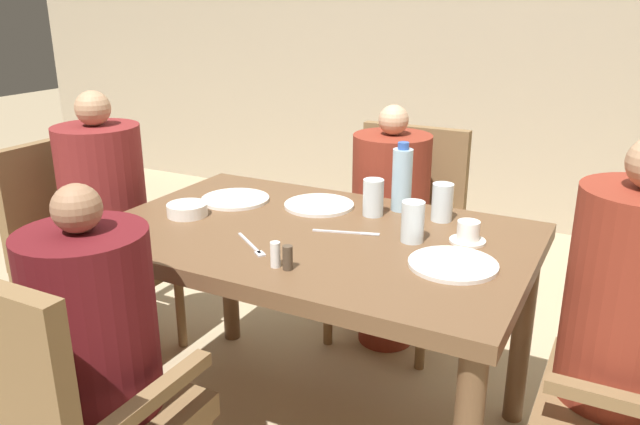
# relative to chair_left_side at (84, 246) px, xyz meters

# --- Properties ---
(ground_plane) EXTENTS (16.00, 16.00, 0.00)m
(ground_plane) POSITION_rel_chair_left_side_xyz_m (1.06, 0.00, -0.49)
(ground_plane) COLOR tan
(wall_back) EXTENTS (8.00, 0.06, 2.80)m
(wall_back) POSITION_rel_chair_left_side_xyz_m (1.06, 2.46, 0.91)
(wall_back) COLOR tan
(wall_back) RESTS_ON ground_plane
(dining_table) EXTENTS (1.36, 0.87, 0.74)m
(dining_table) POSITION_rel_chair_left_side_xyz_m (1.06, 0.00, 0.16)
(dining_table) COLOR brown
(dining_table) RESTS_ON ground_plane
(chair_left_side) EXTENTS (0.49, 0.49, 0.91)m
(chair_left_side) POSITION_rel_chair_left_side_xyz_m (0.00, 0.00, 0.00)
(chair_left_side) COLOR brown
(chair_left_side) RESTS_ON ground_plane
(diner_in_left_chair) EXTENTS (0.32, 0.32, 1.13)m
(diner_in_left_chair) POSITION_rel_chair_left_side_xyz_m (0.14, 0.00, 0.09)
(diner_in_left_chair) COLOR maroon
(diner_in_left_chair) RESTS_ON ground_plane
(chair_far_side) EXTENTS (0.49, 0.49, 0.91)m
(chair_far_side) POSITION_rel_chair_left_side_xyz_m (1.06, 0.82, 0.00)
(chair_far_side) COLOR brown
(chair_far_side) RESTS_ON ground_plane
(diner_in_far_chair) EXTENTS (0.32, 0.32, 1.05)m
(diner_in_far_chair) POSITION_rel_chair_left_side_xyz_m (1.06, 0.67, 0.05)
(diner_in_far_chair) COLOR maroon
(diner_in_far_chair) RESTS_ON ground_plane
(diner_in_right_chair) EXTENTS (0.32, 0.32, 1.14)m
(diner_in_right_chair) POSITION_rel_chair_left_side_xyz_m (1.98, 0.00, 0.09)
(diner_in_right_chair) COLOR maroon
(diner_in_right_chair) RESTS_ON ground_plane
(chair_near_corner) EXTENTS (0.49, 0.49, 0.91)m
(chair_near_corner) POSITION_rel_chair_left_side_xyz_m (0.79, -0.82, 0.00)
(chair_near_corner) COLOR brown
(chair_near_corner) RESTS_ON ground_plane
(diner_in_near_chair) EXTENTS (0.32, 0.32, 1.04)m
(diner_in_near_chair) POSITION_rel_chair_left_side_xyz_m (0.79, -0.67, 0.04)
(diner_in_near_chair) COLOR #5B1419
(diner_in_near_chair) RESTS_ON ground_plane
(plate_main_left) EXTENTS (0.25, 0.25, 0.01)m
(plate_main_left) POSITION_rel_chair_left_side_xyz_m (0.96, 0.23, 0.26)
(plate_main_left) COLOR white
(plate_main_left) RESTS_ON dining_table
(plate_main_right) EXTENTS (0.25, 0.25, 0.01)m
(plate_main_right) POSITION_rel_chair_left_side_xyz_m (1.53, -0.06, 0.26)
(plate_main_right) COLOR white
(plate_main_right) RESTS_ON dining_table
(plate_dessert_center) EXTENTS (0.25, 0.25, 0.01)m
(plate_dessert_center) POSITION_rel_chair_left_side_xyz_m (0.66, 0.15, 0.26)
(plate_dessert_center) COLOR white
(plate_dessert_center) RESTS_ON dining_table
(teacup_with_saucer) EXTENTS (0.11, 0.11, 0.07)m
(teacup_with_saucer) POSITION_rel_chair_left_side_xyz_m (1.52, 0.13, 0.28)
(teacup_with_saucer) COLOR white
(teacup_with_saucer) RESTS_ON dining_table
(bowl_small) EXTENTS (0.14, 0.14, 0.04)m
(bowl_small) POSITION_rel_chair_left_side_xyz_m (0.61, -0.06, 0.27)
(bowl_small) COLOR white
(bowl_small) RESTS_ON dining_table
(water_bottle) EXTENTS (0.07, 0.07, 0.24)m
(water_bottle) POSITION_rel_chair_left_side_xyz_m (1.23, 0.33, 0.36)
(water_bottle) COLOR #A3C6DB
(water_bottle) RESTS_ON dining_table
(glass_tall_near) EXTENTS (0.07, 0.07, 0.13)m
(glass_tall_near) POSITION_rel_chair_left_side_xyz_m (1.37, 0.06, 0.31)
(glass_tall_near) COLOR silver
(glass_tall_near) RESTS_ON dining_table
(glass_tall_mid) EXTENTS (0.07, 0.07, 0.13)m
(glass_tall_mid) POSITION_rel_chair_left_side_xyz_m (1.39, 0.29, 0.31)
(glass_tall_mid) COLOR silver
(glass_tall_mid) RESTS_ON dining_table
(glass_tall_far) EXTENTS (0.07, 0.07, 0.13)m
(glass_tall_far) POSITION_rel_chair_left_side_xyz_m (1.17, 0.23, 0.31)
(glass_tall_far) COLOR silver
(glass_tall_far) RESTS_ON dining_table
(salt_shaker) EXTENTS (0.03, 0.03, 0.07)m
(salt_shaker) POSITION_rel_chair_left_side_xyz_m (1.10, -0.29, 0.29)
(salt_shaker) COLOR white
(salt_shaker) RESTS_ON dining_table
(pepper_shaker) EXTENTS (0.03, 0.03, 0.07)m
(pepper_shaker) POSITION_rel_chair_left_side_xyz_m (1.14, -0.29, 0.29)
(pepper_shaker) COLOR #4C3D2D
(pepper_shaker) RESTS_ON dining_table
(fork_beside_plate) EXTENTS (0.17, 0.13, 0.00)m
(fork_beside_plate) POSITION_rel_chair_left_side_xyz_m (0.96, -0.20, 0.25)
(fork_beside_plate) COLOR silver
(fork_beside_plate) RESTS_ON dining_table
(knife_beside_plate) EXTENTS (0.21, 0.07, 0.00)m
(knife_beside_plate) POSITION_rel_chair_left_side_xyz_m (1.17, 0.04, 0.25)
(knife_beside_plate) COLOR silver
(knife_beside_plate) RESTS_ON dining_table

